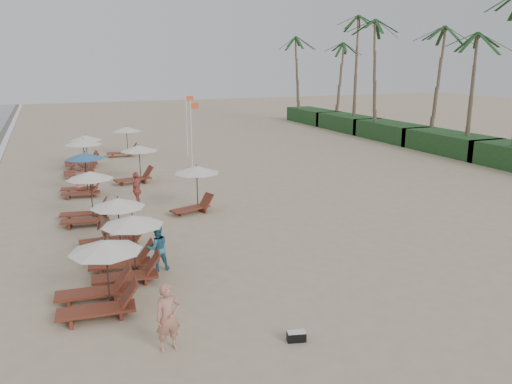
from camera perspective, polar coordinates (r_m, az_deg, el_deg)
name	(u,v)px	position (r m, az deg, el deg)	size (l,w,h in m)	color
ground	(273,252)	(19.61, 1.89, -6.73)	(160.00, 160.00, 0.00)	tan
shrub_hedge	(450,143)	(43.40, 20.94, 5.15)	(3.20, 53.00, 1.60)	#193D1C
palm_row	(452,23)	(43.64, 21.12, 17.22)	(7.00, 52.00, 12.30)	brown
lounger_station_0	(97,279)	(15.63, -17.38, -9.34)	(2.69, 2.18, 2.12)	brown
lounger_station_1	(125,250)	(17.61, -14.45, -6.36)	(2.64, 2.19, 2.15)	brown
lounger_station_2	(112,228)	(20.08, -15.90, -3.93)	(2.59, 2.07, 2.09)	brown
lounger_station_3	(86,200)	(24.02, -18.57, -0.86)	(2.58, 2.23, 2.35)	brown
lounger_station_4	(82,176)	(29.08, -18.97, 1.75)	(2.54, 2.12, 2.34)	brown
lounger_station_5	(81,157)	(33.94, -19.05, 3.73)	(2.56, 2.33, 2.37)	brown
lounger_station_6	(82,153)	(37.11, -18.89, 4.20)	(2.65, 2.15, 2.18)	brown
inland_station_0	(194,184)	(24.52, -6.99, 0.88)	(2.71, 2.24, 2.22)	brown
inland_station_1	(136,162)	(31.19, -13.33, 3.33)	(2.86, 2.24, 2.22)	brown
inland_station_2	(124,140)	(40.43, -14.62, 5.69)	(2.90, 2.24, 2.22)	brown
beachgoer_near	(168,317)	(13.21, -9.84, -13.70)	(0.65, 0.43, 1.78)	tan
beachgoer_mid_a	(157,248)	(18.01, -11.00, -6.18)	(0.79, 0.62, 1.63)	teal
beachgoer_mid_b	(106,225)	(20.74, -16.43, -3.57)	(1.13, 0.65, 1.75)	brown
beachgoer_far_a	(137,190)	(25.77, -13.24, 0.21)	(1.08, 0.45, 1.84)	#C7574F
beachgoer_far_b	(80,177)	(29.96, -19.14, 1.57)	(0.80, 0.52, 1.64)	tan
duffel_bag	(296,336)	(13.78, 4.55, -15.82)	(0.53, 0.36, 0.27)	black
flag_pole_near	(192,131)	(34.61, -7.23, 6.81)	(0.60, 0.08, 4.63)	silver
flag_pole_far	(187,122)	(39.03, -7.73, 7.76)	(0.60, 0.08, 4.78)	silver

